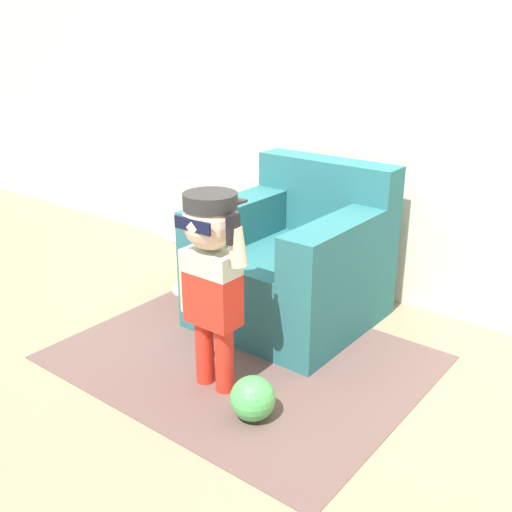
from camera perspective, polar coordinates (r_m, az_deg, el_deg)
ground_plane at (r=3.52m, az=2.07°, el=-6.96°), size 10.00×10.00×0.00m
wall_back at (r=3.79m, az=9.65°, el=15.45°), size 10.00×0.05×2.60m
armchair at (r=3.52m, az=3.66°, el=-0.76°), size 0.90×0.95×0.91m
person_child at (r=2.72m, az=-4.26°, el=-0.61°), size 0.40×0.30×0.97m
side_table at (r=3.93m, az=-6.40°, el=0.04°), size 0.38×0.38×0.41m
rug at (r=3.23m, az=-1.31°, el=-9.59°), size 1.82×1.43×0.01m
toy_ball at (r=2.74m, az=-0.32°, el=-13.41°), size 0.21×0.21×0.21m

